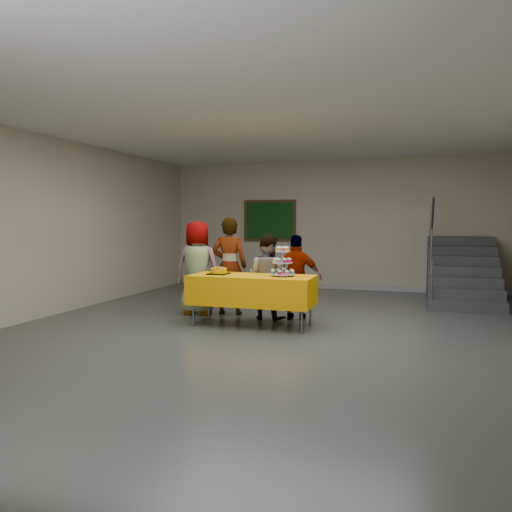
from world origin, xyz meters
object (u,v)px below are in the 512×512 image
(schoolchild_b, at_px, (229,266))
(staircase, at_px, (461,276))
(schoolchild_d, at_px, (297,277))
(noticeboard, at_px, (270,221))
(bake_table, at_px, (252,289))
(bear_cake, at_px, (219,270))
(schoolchild_c, at_px, (267,277))
(cupcake_stand, at_px, (282,264))
(schoolchild_a, at_px, (197,268))

(schoolchild_b, distance_m, staircase, 4.86)
(schoolchild_d, bearing_deg, noticeboard, -72.43)
(bake_table, height_order, bear_cake, bear_cake)
(schoolchild_c, height_order, staircase, staircase)
(schoolchild_c, xyz_separation_m, schoolchild_d, (0.47, 0.10, 0.00))
(schoolchild_c, bearing_deg, schoolchild_d, -154.69)
(noticeboard, bearing_deg, schoolchild_b, -83.95)
(noticeboard, bearing_deg, staircase, -11.04)
(schoolchild_b, height_order, schoolchild_c, schoolchild_b)
(cupcake_stand, distance_m, schoolchild_c, 0.72)
(schoolchild_d, height_order, staircase, staircase)
(schoolchild_d, distance_m, noticeboard, 4.26)
(schoolchild_d, bearing_deg, schoolchild_a, -3.48)
(schoolchild_a, bearing_deg, noticeboard, -96.81)
(cupcake_stand, xyz_separation_m, noticeboard, (-1.53, 4.48, 0.65))
(bake_table, bearing_deg, schoolchild_b, 130.33)
(schoolchild_d, relative_size, staircase, 0.57)
(bake_table, relative_size, noticeboard, 1.45)
(schoolchild_c, bearing_deg, schoolchild_b, -2.59)
(bake_table, height_order, schoolchild_b, schoolchild_b)
(bear_cake, height_order, staircase, staircase)
(schoolchild_a, height_order, noticeboard, noticeboard)
(bear_cake, height_order, schoolchild_c, schoolchild_c)
(bear_cake, relative_size, schoolchild_c, 0.26)
(schoolchild_a, bearing_deg, bear_cake, 130.69)
(noticeboard, bearing_deg, schoolchild_d, -67.42)
(bear_cake, distance_m, schoolchild_c, 0.85)
(schoolchild_c, height_order, noticeboard, noticeboard)
(bake_table, bearing_deg, schoolchild_a, 152.05)
(cupcake_stand, height_order, schoolchild_b, schoolchild_b)
(bear_cake, relative_size, schoolchild_b, 0.22)
(schoolchild_b, relative_size, schoolchild_c, 1.21)
(cupcake_stand, bearing_deg, noticeboard, 108.83)
(schoolchild_b, bearing_deg, schoolchild_d, 167.43)
(bake_table, height_order, cupcake_stand, cupcake_stand)
(schoolchild_b, height_order, noticeboard, noticeboard)
(schoolchild_a, height_order, schoolchild_d, schoolchild_a)
(bear_cake, xyz_separation_m, schoolchild_b, (-0.13, 0.80, -0.00))
(cupcake_stand, xyz_separation_m, schoolchild_c, (-0.40, 0.53, -0.27))
(cupcake_stand, relative_size, bear_cake, 1.24)
(staircase, height_order, noticeboard, noticeboard)
(bake_table, xyz_separation_m, staircase, (3.22, 3.68, -0.07))
(bear_cake, height_order, noticeboard, noticeboard)
(schoolchild_d, bearing_deg, schoolchild_b, -10.07)
(cupcake_stand, bearing_deg, schoolchild_c, 126.97)
(bake_table, bearing_deg, cupcake_stand, 5.30)
(schoolchild_c, bearing_deg, bear_cake, 57.84)
(staircase, bearing_deg, schoolchild_a, -145.34)
(bear_cake, height_order, schoolchild_a, schoolchild_a)
(staircase, bearing_deg, bake_table, -131.16)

